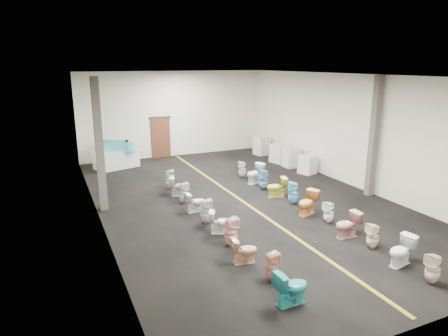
{
  "coord_description": "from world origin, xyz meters",
  "views": [
    {
      "loc": [
        -6.25,
        -12.53,
        4.92
      ],
      "look_at": [
        -0.21,
        1.0,
        1.0
      ],
      "focal_mm": 32.0,
      "sensor_mm": 36.0,
      "label": 1
    }
  ],
  "objects_px": {
    "appliance_crate_d": "(262,146)",
    "toilet_left_7": "(183,193)",
    "toilet_left_2": "(244,250)",
    "toilet_right_9": "(255,174)",
    "appliance_crate_b": "(291,157)",
    "toilet_right_0": "(433,268)",
    "display_table": "(116,159)",
    "toilet_right_6": "(294,193)",
    "toilet_right_3": "(347,225)",
    "toilet_left_9": "(170,179)",
    "appliance_crate_a": "(308,165)",
    "bathtub": "(115,146)",
    "toilet_left_5": "(206,211)",
    "appliance_crate_c": "(280,153)",
    "toilet_right_2": "(373,236)",
    "toilet_left_6": "(195,202)",
    "toilet_right_8": "(264,180)",
    "toilet_left_8": "(179,186)",
    "toilet_left_3": "(231,232)",
    "toilet_left_0": "(291,287)",
    "toilet_right_7": "(277,187)",
    "toilet_right_4": "(329,212)",
    "toilet_right_1": "(401,251)",
    "toilet_left_1": "(272,267)",
    "toilet_left_4": "(221,222)",
    "toilet_right_10": "(242,169)",
    "toilet_right_5": "(308,203)"
  },
  "relations": [
    {
      "from": "toilet_left_3",
      "to": "toilet_left_8",
      "type": "height_order",
      "value": "toilet_left_3"
    },
    {
      "from": "appliance_crate_d",
      "to": "toilet_left_7",
      "type": "distance_m",
      "value": 8.61
    },
    {
      "from": "toilet_left_0",
      "to": "toilet_left_5",
      "type": "xyz_separation_m",
      "value": [
        -0.02,
        4.8,
        0.01
      ]
    },
    {
      "from": "appliance_crate_b",
      "to": "toilet_right_2",
      "type": "distance_m",
      "value": 8.86
    },
    {
      "from": "toilet_left_7",
      "to": "toilet_right_8",
      "type": "distance_m",
      "value": 3.42
    },
    {
      "from": "appliance_crate_c",
      "to": "toilet_right_2",
      "type": "relative_size",
      "value": 1.3
    },
    {
      "from": "toilet_left_0",
      "to": "toilet_left_2",
      "type": "xyz_separation_m",
      "value": [
        -0.09,
        1.99,
        -0.05
      ]
    },
    {
      "from": "bathtub",
      "to": "toilet_right_7",
      "type": "relative_size",
      "value": 2.37
    },
    {
      "from": "toilet_right_9",
      "to": "toilet_right_10",
      "type": "bearing_deg",
      "value": 168.08
    },
    {
      "from": "toilet_left_2",
      "to": "toilet_right_9",
      "type": "height_order",
      "value": "toilet_right_9"
    },
    {
      "from": "display_table",
      "to": "toilet_right_6",
      "type": "xyz_separation_m",
      "value": [
        4.91,
        -7.79,
        -0.02
      ]
    },
    {
      "from": "appliance_crate_d",
      "to": "toilet_right_8",
      "type": "bearing_deg",
      "value": -118.54
    },
    {
      "from": "toilet_left_9",
      "to": "appliance_crate_a",
      "type": "bearing_deg",
      "value": -76.73
    },
    {
      "from": "toilet_right_7",
      "to": "appliance_crate_a",
      "type": "bearing_deg",
      "value": 139.93
    },
    {
      "from": "appliance_crate_a",
      "to": "appliance_crate_b",
      "type": "xyz_separation_m",
      "value": [
        0.0,
        1.33,
        0.07
      ]
    },
    {
      "from": "toilet_right_0",
      "to": "toilet_right_8",
      "type": "relative_size",
      "value": 0.89
    },
    {
      "from": "toilet_left_1",
      "to": "toilet_right_6",
      "type": "distance_m",
      "value": 5.36
    },
    {
      "from": "toilet_left_2",
      "to": "toilet_left_7",
      "type": "height_order",
      "value": "toilet_left_7"
    },
    {
      "from": "toilet_right_2",
      "to": "toilet_right_3",
      "type": "distance_m",
      "value": 0.87
    },
    {
      "from": "bathtub",
      "to": "toilet_right_6",
      "type": "bearing_deg",
      "value": -40.75
    },
    {
      "from": "toilet_right_4",
      "to": "toilet_right_7",
      "type": "height_order",
      "value": "toilet_right_7"
    },
    {
      "from": "appliance_crate_b",
      "to": "toilet_right_3",
      "type": "relative_size",
      "value": 1.27
    },
    {
      "from": "toilet_right_4",
      "to": "toilet_right_10",
      "type": "xyz_separation_m",
      "value": [
        -0.18,
        5.72,
        0.02
      ]
    },
    {
      "from": "toilet_right_8",
      "to": "toilet_left_4",
      "type": "bearing_deg",
      "value": -55.79
    },
    {
      "from": "toilet_left_2",
      "to": "toilet_left_9",
      "type": "xyz_separation_m",
      "value": [
        0.04,
        6.68,
        0.06
      ]
    },
    {
      "from": "toilet_left_0",
      "to": "toilet_right_9",
      "type": "relative_size",
      "value": 0.92
    },
    {
      "from": "toilet_right_3",
      "to": "toilet_right_6",
      "type": "distance_m",
      "value": 3.0
    },
    {
      "from": "toilet_left_8",
      "to": "toilet_right_6",
      "type": "distance_m",
      "value": 4.27
    },
    {
      "from": "toilet_left_2",
      "to": "toilet_left_5",
      "type": "distance_m",
      "value": 2.81
    },
    {
      "from": "toilet_right_1",
      "to": "toilet_right_8",
      "type": "xyz_separation_m",
      "value": [
        -0.1,
        6.76,
        0.03
      ]
    },
    {
      "from": "toilet_right_6",
      "to": "toilet_right_9",
      "type": "distance_m",
      "value": 2.83
    },
    {
      "from": "appliance_crate_b",
      "to": "toilet_right_0",
      "type": "height_order",
      "value": "appliance_crate_b"
    },
    {
      "from": "toilet_right_8",
      "to": "display_table",
      "type": "bearing_deg",
      "value": -150.79
    },
    {
      "from": "toilet_right_6",
      "to": "toilet_right_8",
      "type": "xyz_separation_m",
      "value": [
        -0.14,
        1.91,
        -0.0
      ]
    },
    {
      "from": "toilet_left_5",
      "to": "toilet_left_8",
      "type": "relative_size",
      "value": 1.04
    },
    {
      "from": "appliance_crate_d",
      "to": "toilet_right_7",
      "type": "relative_size",
      "value": 1.32
    },
    {
      "from": "display_table",
      "to": "toilet_left_8",
      "type": "relative_size",
      "value": 2.61
    },
    {
      "from": "appliance_crate_c",
      "to": "toilet_right_4",
      "type": "distance_m",
      "value": 7.96
    },
    {
      "from": "toilet_right_3",
      "to": "toilet_right_5",
      "type": "xyz_separation_m",
      "value": [
        0.02,
        1.97,
        0.02
      ]
    },
    {
      "from": "display_table",
      "to": "toilet_right_9",
      "type": "xyz_separation_m",
      "value": [
        4.89,
        -4.96,
        -0.02
      ]
    },
    {
      "from": "appliance_crate_a",
      "to": "toilet_left_2",
      "type": "height_order",
      "value": "appliance_crate_a"
    },
    {
      "from": "toilet_left_6",
      "to": "toilet_right_7",
      "type": "relative_size",
      "value": 0.9
    },
    {
      "from": "bathtub",
      "to": "appliance_crate_a",
      "type": "relative_size",
      "value": 2.16
    },
    {
      "from": "toilet_left_3",
      "to": "toilet_right_0",
      "type": "xyz_separation_m",
      "value": [
        3.39,
        -3.65,
        -0.04
      ]
    },
    {
      "from": "toilet_left_3",
      "to": "toilet_left_7",
      "type": "relative_size",
      "value": 1.08
    },
    {
      "from": "appliance_crate_a",
      "to": "toilet_right_4",
      "type": "bearing_deg",
      "value": -119.06
    },
    {
      "from": "appliance_crate_d",
      "to": "toilet_right_9",
      "type": "xyz_separation_m",
      "value": [
        -2.9,
        -4.62,
        -0.09
      ]
    },
    {
      "from": "display_table",
      "to": "appliance_crate_a",
      "type": "height_order",
      "value": "display_table"
    },
    {
      "from": "appliance_crate_b",
      "to": "toilet_left_6",
      "type": "bearing_deg",
      "value": -149.22
    },
    {
      "from": "appliance_crate_b",
      "to": "toilet_right_2",
      "type": "height_order",
      "value": "appliance_crate_b"
    }
  ]
}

